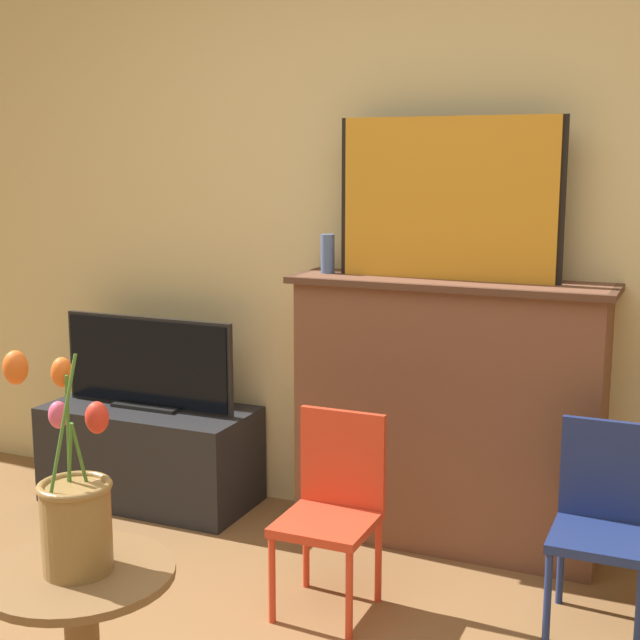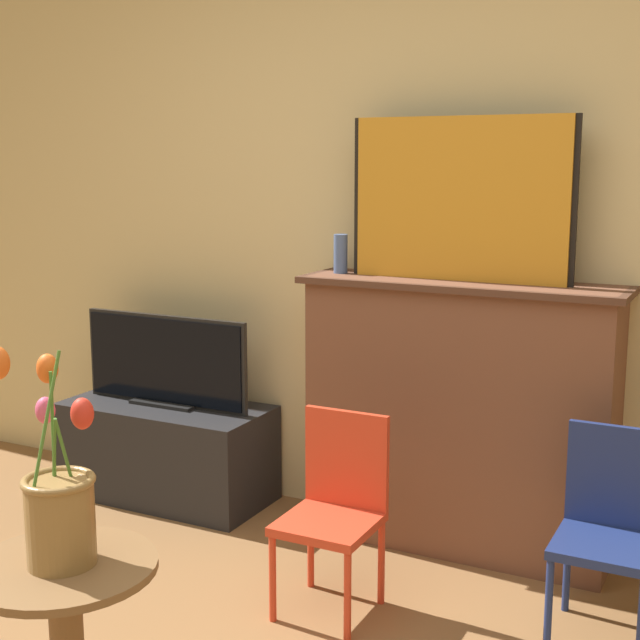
# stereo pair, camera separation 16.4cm
# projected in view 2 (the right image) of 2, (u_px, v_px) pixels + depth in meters

# --- Properties ---
(wall_back) EXTENTS (8.00, 0.06, 2.70)m
(wall_back) POSITION_uv_depth(u_px,v_px,m) (441.00, 198.00, 3.50)
(wall_back) COLOR beige
(wall_back) RESTS_ON ground
(fireplace_mantel) EXTENTS (1.23, 0.34, 1.05)m
(fireplace_mantel) POSITION_uv_depth(u_px,v_px,m) (458.00, 413.00, 3.42)
(fireplace_mantel) COLOR brown
(fireplace_mantel) RESTS_ON ground
(painting) EXTENTS (0.85, 0.03, 0.60)m
(painting) POSITION_uv_depth(u_px,v_px,m) (460.00, 199.00, 3.28)
(painting) COLOR black
(painting) RESTS_ON fireplace_mantel
(mantel_candle) EXTENTS (0.06, 0.06, 0.15)m
(mantel_candle) POSITION_uv_depth(u_px,v_px,m) (341.00, 254.00, 3.54)
(mantel_candle) COLOR #4C6699
(mantel_candle) RESTS_ON fireplace_mantel
(tv_stand) EXTENTS (0.93, 0.44, 0.43)m
(tv_stand) POSITION_uv_depth(u_px,v_px,m) (167.00, 451.00, 3.98)
(tv_stand) COLOR #232326
(tv_stand) RESTS_ON ground
(tv_monitor) EXTENTS (0.83, 0.12, 0.40)m
(tv_monitor) POSITION_uv_depth(u_px,v_px,m) (165.00, 362.00, 3.92)
(tv_monitor) COLOR black
(tv_monitor) RESTS_ON tv_stand
(chair_red) EXTENTS (0.31, 0.31, 0.66)m
(chair_red) POSITION_uv_depth(u_px,v_px,m) (336.00, 502.00, 2.98)
(chair_red) COLOR red
(chair_red) RESTS_ON ground
(chair_blue) EXTENTS (0.31, 0.31, 0.66)m
(chair_blue) POSITION_uv_depth(u_px,v_px,m) (609.00, 522.00, 2.81)
(chair_blue) COLOR navy
(chair_blue) RESTS_ON ground
(vase_tulips) EXTENTS (0.19, 0.25, 0.53)m
(vase_tulips) POSITION_uv_depth(u_px,v_px,m) (58.00, 503.00, 2.05)
(vase_tulips) COLOR olive
(vase_tulips) RESTS_ON side_table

